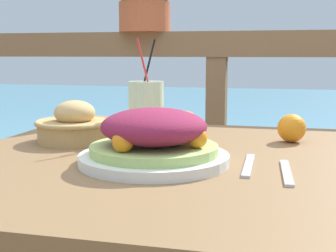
# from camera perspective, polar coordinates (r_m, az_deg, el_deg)

# --- Properties ---
(patio_table) EXTENTS (0.91, 0.91, 0.72)m
(patio_table) POSITION_cam_1_polar(r_m,az_deg,el_deg) (1.02, -0.06, -9.36)
(patio_table) COLOR olive
(patio_table) RESTS_ON ground_plane
(railing_fence) EXTENTS (2.80, 0.08, 1.01)m
(railing_fence) POSITION_cam_1_polar(r_m,az_deg,el_deg) (1.71, 5.93, 3.05)
(railing_fence) COLOR brown
(railing_fence) RESTS_ON ground_plane
(sea_backdrop) EXTENTS (12.00, 4.00, 0.48)m
(sea_backdrop) POSITION_cam_1_polar(r_m,az_deg,el_deg) (4.25, 10.40, -0.69)
(sea_backdrop) COLOR #568EA8
(sea_backdrop) RESTS_ON ground_plane
(salad_plate) EXTENTS (0.30, 0.30, 0.11)m
(salad_plate) POSITION_cam_1_polar(r_m,az_deg,el_deg) (0.91, -1.73, -1.74)
(salad_plate) COLOR silver
(salad_plate) RESTS_ON patio_table
(drink_glass) EXTENTS (0.09, 0.09, 0.25)m
(drink_glass) POSITION_cam_1_polar(r_m,az_deg,el_deg) (1.17, -2.68, 1.90)
(drink_glass) COLOR beige
(drink_glass) RESTS_ON patio_table
(bread_basket) EXTENTS (0.19, 0.19, 0.10)m
(bread_basket) POSITION_cam_1_polar(r_m,az_deg,el_deg) (1.17, -11.26, 0.04)
(bread_basket) COLOR tan
(bread_basket) RESTS_ON patio_table
(fork) EXTENTS (0.02, 0.18, 0.00)m
(fork) POSITION_cam_1_polar(r_m,az_deg,el_deg) (0.91, 9.79, -4.72)
(fork) COLOR silver
(fork) RESTS_ON patio_table
(knife) EXTENTS (0.02, 0.18, 0.00)m
(knife) POSITION_cam_1_polar(r_m,az_deg,el_deg) (0.88, 14.26, -5.49)
(knife) COLOR silver
(knife) RESTS_ON patio_table
(orange_near_basket) EXTENTS (0.08, 0.08, 0.08)m
(orange_near_basket) POSITION_cam_1_polar(r_m,az_deg,el_deg) (1.12, 2.01, -0.13)
(orange_near_basket) COLOR orange
(orange_near_basket) RESTS_ON patio_table
(orange_near_glass) EXTENTS (0.07, 0.07, 0.07)m
(orange_near_glass) POSITION_cam_1_polar(r_m,az_deg,el_deg) (1.18, 14.84, -0.25)
(orange_near_glass) COLOR orange
(orange_near_glass) RESTS_ON patio_table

